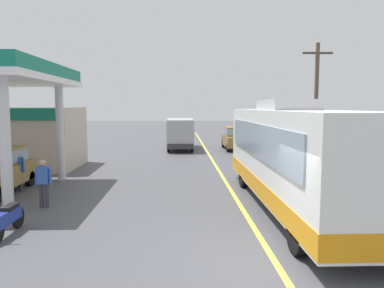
{
  "coord_description": "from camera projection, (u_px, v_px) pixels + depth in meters",
  "views": [
    {
      "loc": [
        -2.12,
        -7.89,
        3.44
      ],
      "look_at": [
        -1.5,
        10.0,
        1.6
      ],
      "focal_mm": 34.12,
      "sensor_mm": 36.0,
      "label": 1
    }
  ],
  "objects": [
    {
      "name": "ground",
      "position": [
        207.0,
        151.0,
        28.15
      ],
      "size": [
        120.0,
        120.0,
        0.0
      ],
      "primitive_type": "plane",
      "color": "#4C4C51"
    },
    {
      "name": "lane_divider_stripe",
      "position": [
        213.0,
        161.0,
        23.18
      ],
      "size": [
        0.16,
        50.0,
        0.01
      ],
      "primitive_type": "cube",
      "color": "#D8CC4C",
      "rests_on": "ground"
    },
    {
      "name": "coach_bus_main",
      "position": [
        294.0,
        158.0,
        12.26
      ],
      "size": [
        2.6,
        11.04,
        3.69
      ],
      "color": "white",
      "rests_on": "ground"
    },
    {
      "name": "minibus_opposing_lane",
      "position": [
        180.0,
        131.0,
        29.48
      ],
      "size": [
        2.04,
        6.13,
        2.44
      ],
      "color": "#A5A5AD",
      "rests_on": "ground"
    },
    {
      "name": "motorcycle_parked_forecourt",
      "position": [
        8.0,
        219.0,
        9.78
      ],
      "size": [
        0.55,
        1.8,
        0.92
      ],
      "color": "black",
      "rests_on": "ground"
    },
    {
      "name": "pedestrian_near_pump",
      "position": [
        18.0,
        169.0,
        14.79
      ],
      "size": [
        0.55,
        0.22,
        1.66
      ],
      "color": "#33333F",
      "rests_on": "ground"
    },
    {
      "name": "pedestrian_by_shop",
      "position": [
        43.0,
        181.0,
        12.4
      ],
      "size": [
        0.55,
        0.22,
        1.66
      ],
      "color": "#33333F",
      "rests_on": "ground"
    },
    {
      "name": "car_trailing_behind_bus",
      "position": [
        235.0,
        137.0,
        29.22
      ],
      "size": [
        1.7,
        4.2,
        1.82
      ],
      "color": "olive",
      "rests_on": "ground"
    },
    {
      "name": "utility_pole_roadside",
      "position": [
        316.0,
        101.0,
        22.0
      ],
      "size": [
        1.8,
        0.24,
        7.22
      ],
      "color": "brown",
      "rests_on": "ground"
    }
  ]
}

